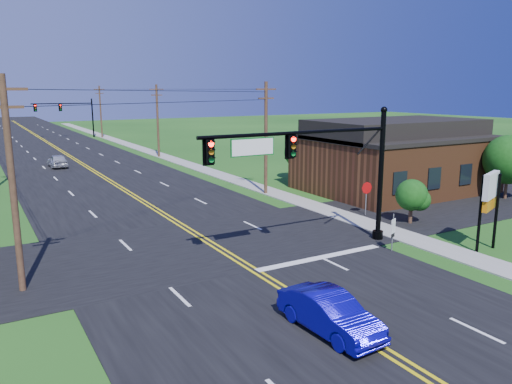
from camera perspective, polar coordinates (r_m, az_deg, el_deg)
ground at (r=18.36m, az=10.86°, el=-15.76°), size 260.00×260.00×0.00m
road_main at (r=63.67m, az=-19.98°, el=3.40°), size 16.00×220.00×0.04m
road_cross at (r=27.80m, az=-5.57°, el=-5.92°), size 70.00×10.00×0.04m
sidewalk at (r=57.00m, az=-7.70°, el=3.12°), size 2.00×160.00×0.08m
signal_mast_main at (r=25.53m, az=6.93°, el=3.37°), size 11.30×0.60×7.48m
signal_mast_far at (r=93.51m, az=-20.84°, el=8.55°), size 10.98×0.60×7.48m
brick_building at (r=43.60m, az=15.49°, el=3.27°), size 14.20×11.20×4.70m
utility_pole_left_a at (r=22.51m, az=-26.10°, el=1.08°), size 1.80×0.28×9.00m
utility_pole_right_a at (r=40.11m, az=1.14°, el=6.40°), size 1.80×0.28×9.00m
utility_pole_right_b at (r=63.73m, az=-11.18°, el=8.13°), size 1.80×0.28×9.00m
utility_pole_right_c at (r=92.58m, az=-17.34°, el=8.86°), size 1.80×0.28×9.00m
tree_right_front at (r=43.04m, az=26.92°, el=3.32°), size 3.80×3.80×5.00m
tree_right_back at (r=47.05m, az=5.08°, el=4.53°), size 3.00×3.00×4.10m
shrub_corner at (r=32.91m, az=17.36°, el=-0.35°), size 2.00×2.00×2.86m
blue_car at (r=18.08m, az=8.41°, el=-13.61°), size 1.75×4.38×1.42m
distant_car at (r=58.68m, az=-21.76°, el=3.31°), size 1.79×4.24×1.43m
route_sign at (r=27.10m, az=15.39°, el=-4.17°), size 0.48×0.23×2.05m
stop_sign at (r=34.36m, az=12.52°, el=0.08°), size 0.82×0.12×2.30m
pylon_sign at (r=28.66m, az=25.20°, el=-0.20°), size 2.00×1.01×4.18m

